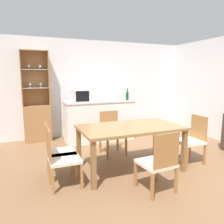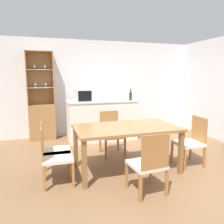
# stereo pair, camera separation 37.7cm
# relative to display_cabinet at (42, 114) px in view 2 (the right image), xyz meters

# --- Properties ---
(ground_plane) EXTENTS (18.00, 18.00, 0.00)m
(ground_plane) POSITION_rel_display_cabinet_xyz_m (1.68, -2.44, -0.64)
(ground_plane) COLOR brown
(wall_back) EXTENTS (6.80, 0.06, 2.55)m
(wall_back) POSITION_rel_display_cabinet_xyz_m (1.68, 0.19, 0.63)
(wall_back) COLOR silver
(wall_back) RESTS_ON ground_plane
(kitchen_counter) EXTENTS (1.73, 0.60, 1.00)m
(kitchen_counter) POSITION_rel_display_cabinet_xyz_m (1.45, -0.52, -0.14)
(kitchen_counter) COLOR white
(kitchen_counter) RESTS_ON ground_plane
(display_cabinet) EXTENTS (0.64, 0.35, 2.20)m
(display_cabinet) POSITION_rel_display_cabinet_xyz_m (0.00, 0.00, 0.00)
(display_cabinet) COLOR #A37042
(display_cabinet) RESTS_ON ground_plane
(dining_table) EXTENTS (1.72, 0.98, 0.76)m
(dining_table) POSITION_rel_display_cabinet_xyz_m (1.36, -2.39, 0.04)
(dining_table) COLOR olive
(dining_table) RESTS_ON ground_plane
(dining_chair_side_right_near) EXTENTS (0.45, 0.45, 0.88)m
(dining_chair_side_right_near) POSITION_rel_display_cabinet_xyz_m (2.56, -2.53, -0.21)
(dining_chair_side_right_near) COLOR beige
(dining_chair_side_right_near) RESTS_ON ground_plane
(dining_chair_side_left_far) EXTENTS (0.46, 0.46, 0.88)m
(dining_chair_side_left_far) POSITION_rel_display_cabinet_xyz_m (0.16, -2.24, -0.21)
(dining_chair_side_left_far) COLOR beige
(dining_chair_side_left_far) RESTS_ON ground_plane
(dining_chair_head_near) EXTENTS (0.47, 0.47, 0.88)m
(dining_chair_head_near) POSITION_rel_display_cabinet_xyz_m (1.36, -3.21, -0.21)
(dining_chair_head_near) COLOR beige
(dining_chair_head_near) RESTS_ON ground_plane
(dining_chair_head_far) EXTENTS (0.45, 0.45, 0.88)m
(dining_chair_head_far) POSITION_rel_display_cabinet_xyz_m (1.36, -1.56, -0.21)
(dining_chair_head_far) COLOR beige
(dining_chair_head_far) RESTS_ON ground_plane
(dining_chair_side_left_near) EXTENTS (0.45, 0.45, 0.88)m
(dining_chair_side_left_near) POSITION_rel_display_cabinet_xyz_m (0.16, -2.53, -0.21)
(dining_chair_side_left_near) COLOR beige
(dining_chair_side_left_near) RESTS_ON ground_plane
(microwave) EXTENTS (0.49, 0.36, 0.28)m
(microwave) POSITION_rel_display_cabinet_xyz_m (1.05, -0.53, 0.50)
(microwave) COLOR silver
(microwave) RESTS_ON kitchen_counter
(wine_bottle) EXTENTS (0.07, 0.07, 0.29)m
(wine_bottle) POSITION_rel_display_cabinet_xyz_m (2.13, -0.68, 0.47)
(wine_bottle) COLOR #193D23
(wine_bottle) RESTS_ON kitchen_counter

